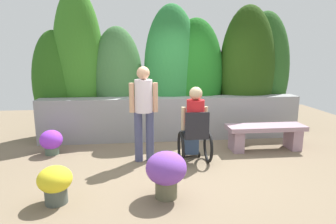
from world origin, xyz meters
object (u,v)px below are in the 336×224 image
stone_bench (265,134)px  person_in_wheelchair (194,127)px  flower_pot_red_accent (51,141)px  person_standing_companion (144,108)px  flower_pot_purple_near (166,171)px  flower_pot_terracotta_by_wall (55,183)px

stone_bench → person_in_wheelchair: bearing=-162.5°
flower_pot_red_accent → person_standing_companion: bearing=-16.9°
stone_bench → flower_pot_red_accent: size_ratio=3.27×
stone_bench → flower_pot_purple_near: bearing=-141.6°
stone_bench → flower_pot_purple_near: size_ratio=2.43×
person_standing_companion → flower_pot_purple_near: person_standing_companion is taller
stone_bench → person_standing_companion: (-2.38, -0.34, 0.64)m
person_in_wheelchair → flower_pot_purple_near: 1.39m
flower_pot_terracotta_by_wall → flower_pot_red_accent: 1.97m
person_standing_companion → flower_pot_purple_near: (0.24, -1.36, -0.59)m
stone_bench → person_in_wheelchair: person_in_wheelchair is taller
flower_pot_purple_near → flower_pot_terracotta_by_wall: 1.42m
person_in_wheelchair → stone_bench: bearing=11.7°
stone_bench → person_in_wheelchair: size_ratio=1.15×
person_in_wheelchair → flower_pot_terracotta_by_wall: size_ratio=2.71×
flower_pot_purple_near → flower_pot_terracotta_by_wall: (-1.41, 0.00, -0.09)m
stone_bench → person_standing_companion: person_standing_companion is taller
person_standing_companion → flower_pot_terracotta_by_wall: (-1.17, -1.36, -0.68)m
stone_bench → flower_pot_terracotta_by_wall: bearing=-154.5°
stone_bench → flower_pot_red_accent: (-4.11, 0.19, -0.07)m
stone_bench → flower_pot_red_accent: stone_bench is taller
stone_bench → flower_pot_terracotta_by_wall: 3.93m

